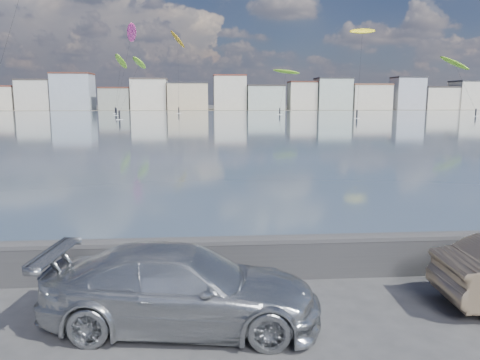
{
  "coord_description": "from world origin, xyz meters",
  "views": [
    {
      "loc": [
        0.07,
        -7.97,
        4.28
      ],
      "look_at": [
        1.0,
        4.0,
        2.2
      ],
      "focal_mm": 35.0,
      "sensor_mm": 36.0,
      "label": 1
    }
  ],
  "objects": [
    {
      "name": "ground",
      "position": [
        0.0,
        0.0,
        0.0
      ],
      "size": [
        700.0,
        700.0,
        0.0
      ],
      "primitive_type": "plane",
      "color": "#333335",
      "rests_on": "ground"
    },
    {
      "name": "bay_water",
      "position": [
        0.0,
        91.5,
        0.01
      ],
      "size": [
        500.0,
        177.0,
        0.0
      ],
      "primitive_type": "cube",
      "color": "#344D56",
      "rests_on": "ground"
    },
    {
      "name": "far_shore_strip",
      "position": [
        0.0,
        200.0,
        0.01
      ],
      "size": [
        500.0,
        60.0,
        0.0
      ],
      "primitive_type": "cube",
      "color": "#4C473D",
      "rests_on": "ground"
    },
    {
      "name": "seawall",
      "position": [
        0.0,
        2.7,
        0.58
      ],
      "size": [
        400.0,
        0.36,
        1.08
      ],
      "color": "#28282B",
      "rests_on": "ground"
    },
    {
      "name": "far_buildings",
      "position": [
        1.31,
        186.0,
        6.03
      ],
      "size": [
        240.79,
        13.26,
        14.6
      ],
      "color": "beige",
      "rests_on": "ground"
    },
    {
      "name": "car_silver",
      "position": [
        -0.37,
        0.46,
        0.76
      ],
      "size": [
        5.46,
        2.77,
        1.52
      ],
      "primitive_type": "imported",
      "rotation": [
        0.0,
        0.0,
        1.44
      ],
      "color": "#B8BCC0",
      "rests_on": "ground"
    },
    {
      "name": "kitesurfer_0",
      "position": [
        37.28,
        102.32,
        19.62
      ],
      "size": [
        8.6,
        9.56,
        21.32
      ],
      "color": "yellow",
      "rests_on": "ground"
    },
    {
      "name": "kitesurfer_1",
      "position": [
        68.37,
        117.42,
        13.79
      ],
      "size": [
        7.55,
        13.28,
        16.69
      ],
      "color": "#8CD826",
      "rests_on": "ground"
    },
    {
      "name": "kitesurfer_2",
      "position": [
        -20.13,
        133.0,
        22.9
      ],
      "size": [
        5.88,
        17.25,
        26.05
      ],
      "color": "#E5338C",
      "rests_on": "ground"
    },
    {
      "name": "kitesurfer_4",
      "position": [
        -14.71,
        105.78,
        12.55
      ],
      "size": [
        5.45,
        17.34,
        14.57
      ],
      "color": "#8CD826",
      "rests_on": "ground"
    },
    {
      "name": "kitesurfer_5",
      "position": [
        -7.78,
        148.43,
        22.87
      ],
      "size": [
        5.93,
        15.78,
        26.23
      ],
      "color": "#BF8C19",
      "rests_on": "ground"
    },
    {
      "name": "kitesurfer_8",
      "position": [
        24.19,
        129.4,
        12.04
      ],
      "size": [
        8.51,
        10.14,
        13.47
      ],
      "color": "#8CD826",
      "rests_on": "ground"
    },
    {
      "name": "kitesurfer_13",
      "position": [
        -25.27,
        144.29,
        15.81
      ],
      "size": [
        3.85,
        12.89,
        18.71
      ],
      "color": "#8CD826",
      "rests_on": "ground"
    }
  ]
}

